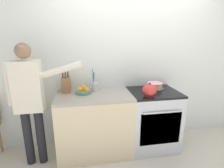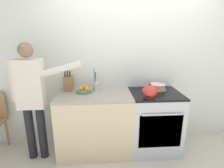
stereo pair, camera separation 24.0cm
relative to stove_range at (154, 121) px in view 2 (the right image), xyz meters
name	(u,v)px [view 2 (the right image)]	position (x,y,z in m)	size (l,w,h in m)	color
ground_plane	(140,162)	(-0.26, -0.31, -0.45)	(16.00, 16.00, 0.00)	beige
wall_back	(134,62)	(-0.26, 0.33, 0.85)	(8.00, 0.04, 2.60)	silver
counter_cabinet	(95,123)	(-0.88, 0.00, 0.00)	(1.05, 0.62, 0.91)	beige
stove_range	(154,121)	(0.00, 0.00, 0.00)	(0.72, 0.65, 0.91)	#B7BABF
layer_cake	(158,87)	(0.07, 0.13, 0.50)	(0.28, 0.28, 0.09)	#4C4C51
tea_kettle	(150,91)	(-0.14, -0.18, 0.54)	(0.24, 0.19, 0.19)	red
knife_block	(68,83)	(-1.27, 0.19, 0.57)	(0.12, 0.16, 0.31)	olive
utensil_crock	(96,86)	(-0.86, 0.17, 0.52)	(0.10, 0.10, 0.33)	#B7BABF
fruit_bowl	(84,90)	(-1.03, 0.08, 0.49)	(0.22, 0.22, 0.11)	#4C7F66
person_baker	(32,94)	(-1.69, -0.10, 0.51)	(0.92, 0.20, 1.62)	black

